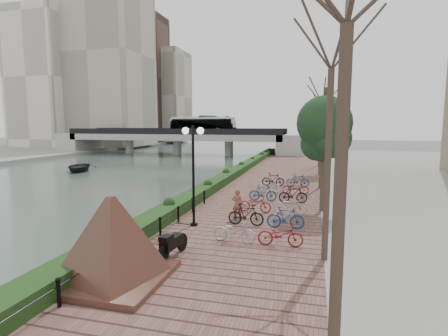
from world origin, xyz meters
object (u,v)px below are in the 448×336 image
(granite_monument, at_px, (112,238))
(pedestrian, at_px, (237,204))
(motorcycle, at_px, (173,243))
(lamppost, at_px, (193,153))
(boat, at_px, (79,167))

(granite_monument, xyz_separation_m, pedestrian, (2.13, 7.46, -0.54))
(motorcycle, bearing_deg, lamppost, 105.01)
(boat, bearing_deg, pedestrian, -62.10)
(granite_monument, xyz_separation_m, boat, (-19.10, 23.62, -1.29))
(granite_monument, height_order, motorcycle, granite_monument)
(motorcycle, xyz_separation_m, pedestrian, (1.11, 5.34, 0.22))
(lamppost, relative_size, motorcycle, 2.72)
(motorcycle, bearing_deg, granite_monument, -109.72)
(boat, bearing_deg, lamppost, -66.97)
(lamppost, bearing_deg, boat, 137.87)
(granite_monument, bearing_deg, pedestrian, 74.05)
(granite_monument, height_order, lamppost, lamppost)
(lamppost, height_order, motorcycle, lamppost)
(granite_monument, distance_m, motorcycle, 2.47)
(lamppost, xyz_separation_m, motorcycle, (0.61, -3.85, -2.80))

